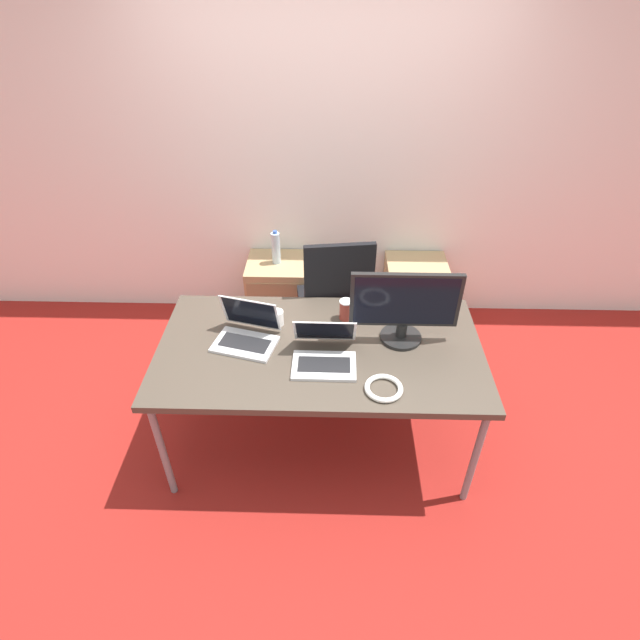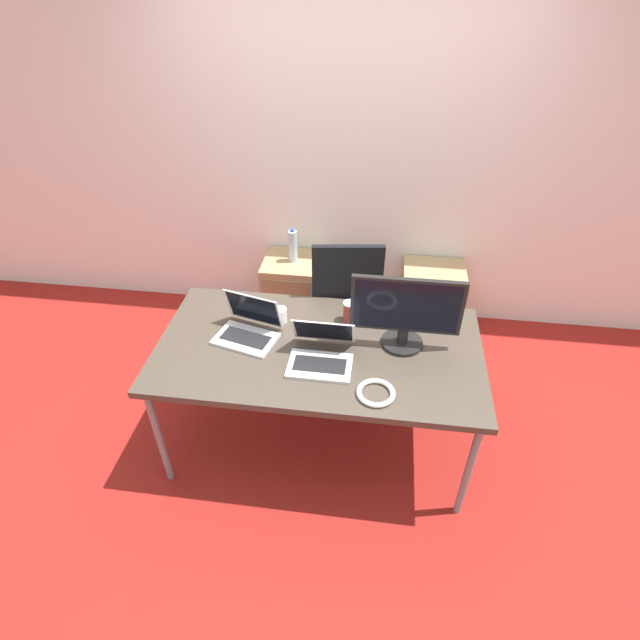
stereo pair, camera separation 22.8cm
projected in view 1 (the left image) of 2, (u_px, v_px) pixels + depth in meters
ground_plane at (320, 437)px, 3.23m from camera, size 14.00×14.00×0.00m
wall_back at (325, 158)px, 3.61m from camera, size 10.00×0.05×2.60m
desk at (320, 353)px, 2.79m from camera, size 1.80×0.95×0.77m
office_chair at (334, 317)px, 3.54m from camera, size 0.56×0.59×1.12m
cabinet_left at (279, 293)px, 4.04m from camera, size 0.47×0.43×0.57m
cabinet_right at (414, 295)px, 4.02m from camera, size 0.47×0.43×0.57m
water_bottle at (276, 248)px, 3.79m from camera, size 0.07×0.07×0.27m
laptop_left at (247, 333)px, 2.78m from camera, size 0.38×0.35×0.23m
laptop_right at (324, 354)px, 2.65m from camera, size 0.34×0.33×0.22m
monitor at (404, 307)px, 2.69m from camera, size 0.59×0.23×0.43m
coffee_cup_white at (277, 318)px, 2.90m from camera, size 0.07×0.07×0.09m
coffee_cup_brown at (346, 310)px, 2.93m from camera, size 0.08×0.08×0.13m
cable_coil at (384, 388)px, 2.49m from camera, size 0.19×0.19×0.03m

